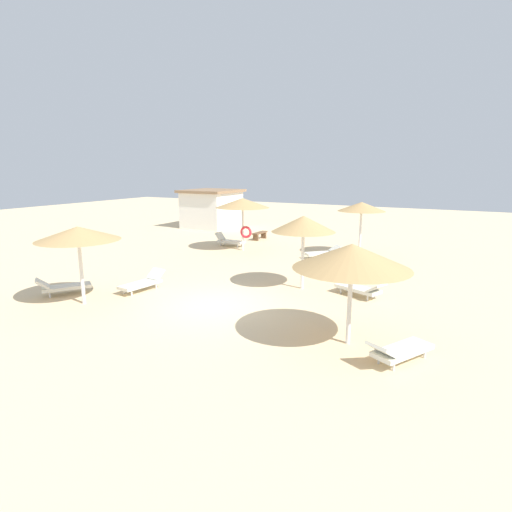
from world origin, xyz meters
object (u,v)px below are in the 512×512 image
parasol_0 (78,234)px  parasol_1 (243,203)px  lounger_3 (399,350)px  lounger_4 (324,253)px  parasol_3 (352,256)px  lounger_2 (361,289)px  lounger_5 (143,282)px  bench_0 (260,234)px  parasol_4 (362,207)px  parasol_2 (303,224)px  lounger_0 (63,286)px  lounger_1 (229,241)px  beach_cabana (212,208)px

parasol_0 → parasol_1: 11.05m
lounger_3 → lounger_4: 11.98m
parasol_1 → parasol_3: size_ratio=0.99×
parasol_3 → lounger_2: 4.89m
lounger_5 → bench_0: bearing=96.7°
parasol_1 → lounger_2: bearing=-34.2°
parasol_3 → parasol_0: bearing=-173.4°
parasol_4 → parasol_2: bearing=-92.7°
bench_0 → parasol_0: bearing=-87.0°
lounger_3 → lounger_0: bearing=-179.1°
lounger_3 → lounger_2: bearing=114.4°
lounger_1 → lounger_5: size_ratio=0.95×
lounger_4 → lounger_1: bearing=173.8°
bench_0 → lounger_2: bearing=-45.6°
parasol_3 → bench_0: size_ratio=2.06×
beach_cabana → lounger_0: bearing=-73.4°
lounger_0 → bench_0: lounger_0 is taller
parasol_3 → lounger_3: parasol_3 is taller
parasol_4 → lounger_4: parasol_4 is taller
parasol_4 → lounger_4: size_ratio=1.61×
parasol_0 → lounger_0: parasol_0 is taller
lounger_0 → lounger_4: lounger_0 is taller
parasol_1 → lounger_5: (0.65, -8.85, -2.38)m
parasol_0 → lounger_2: (8.38, 5.40, -2.17)m
lounger_1 → parasol_3: bearing=-45.7°
lounger_0 → parasol_2: bearing=33.4°
parasol_1 → lounger_1: size_ratio=1.65×
lounger_3 → beach_cabana: size_ratio=0.47×
parasol_2 → parasol_0: bearing=-138.4°
parasol_2 → parasol_3: 5.33m
parasol_4 → lounger_1: (-7.72, -0.92, -2.32)m
parasol_1 → parasol_3: bearing=-47.7°
parasol_4 → lounger_4: (-1.46, -1.61, -2.33)m
parasol_3 → lounger_2: (-0.78, 4.35, -2.11)m
parasol_0 → lounger_3: bearing=2.9°
lounger_4 → lounger_0: bearing=-121.2°
parasol_0 → lounger_0: 2.70m
lounger_2 → lounger_3: size_ratio=1.01×
lounger_5 → parasol_4: bearing=61.6°
parasol_2 → parasol_4: size_ratio=1.00×
lounger_2 → bench_0: (-9.15, 9.34, 0.03)m
lounger_4 → bench_0: size_ratio=1.20×
lounger_4 → lounger_5: (-4.23, -8.91, 0.01)m
parasol_0 → parasol_2: size_ratio=0.97×
parasol_3 → lounger_5: 8.78m
parasol_0 → lounger_0: size_ratio=1.46×
parasol_4 → lounger_0: size_ratio=1.51×
lounger_2 → parasol_1: bearing=145.8°
lounger_5 → lounger_4: bearing=64.6°
bench_0 → lounger_3: bearing=-51.4°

